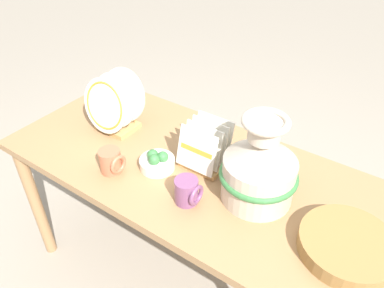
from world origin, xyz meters
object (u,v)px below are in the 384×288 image
fruit_bowl (157,162)px  dish_rack_round_plates (113,107)px  wicker_charger_stack (347,245)px  dish_rack_square_plates (205,151)px  ceramic_vase (260,167)px  mug_plum_glaze (187,191)px  mug_terracotta_glaze (111,161)px

fruit_bowl → dish_rack_round_plates: bearing=162.2°
wicker_charger_stack → fruit_bowl: (-0.74, -0.02, 0.00)m
dish_rack_round_plates → dish_rack_square_plates: (0.47, 0.02, -0.05)m
ceramic_vase → mug_plum_glaze: 0.27m
wicker_charger_stack → ceramic_vase: bearing=170.5°
wicker_charger_stack → fruit_bowl: bearing=-178.4°
wicker_charger_stack → mug_terracotta_glaze: size_ratio=3.09×
wicker_charger_stack → mug_terracotta_glaze: (-0.87, -0.14, 0.02)m
dish_rack_square_plates → wicker_charger_stack: bearing=-9.9°
mug_plum_glaze → dish_rack_square_plates: bearing=106.9°
dish_rack_round_plates → mug_plum_glaze: (0.53, -0.19, -0.07)m
dish_rack_round_plates → mug_plum_glaze: bearing=-19.5°
wicker_charger_stack → fruit_bowl: fruit_bowl is taller
ceramic_vase → fruit_bowl: (-0.40, -0.08, -0.11)m
wicker_charger_stack → mug_terracotta_glaze: 0.88m
dish_rack_round_plates → fruit_bowl: 0.35m
ceramic_vase → dish_rack_square_plates: 0.27m
mug_terracotta_glaze → fruit_bowl: mug_terracotta_glaze is taller
ceramic_vase → dish_rack_square_plates: ceramic_vase is taller
mug_terracotta_glaze → fruit_bowl: bearing=41.7°
dish_rack_square_plates → fruit_bowl: dish_rack_square_plates is taller
dish_rack_square_plates → wicker_charger_stack: dish_rack_square_plates is taller
wicker_charger_stack → mug_terracotta_glaze: bearing=-171.0°
mug_terracotta_glaze → dish_rack_square_plates: bearing=41.2°
mug_terracotta_glaze → dish_rack_round_plates: bearing=131.2°
dish_rack_square_plates → dish_rack_round_plates: bearing=-177.6°
ceramic_vase → wicker_charger_stack: size_ratio=1.12×
dish_rack_round_plates → fruit_bowl: dish_rack_round_plates is taller
ceramic_vase → wicker_charger_stack: (0.34, -0.06, -0.11)m
ceramic_vase → mug_terracotta_glaze: bearing=-159.7°
dish_rack_square_plates → mug_terracotta_glaze: dish_rack_square_plates is taller
ceramic_vase → mug_plum_glaze: ceramic_vase is taller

